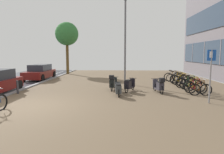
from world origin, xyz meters
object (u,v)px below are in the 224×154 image
Objects in this scene: scooter_extra at (159,86)px; bollard_far at (18,87)px; bicycle_rack_01 at (196,88)px; scooter_far at (113,83)px; parked_car_far at (40,72)px; parking_sign at (211,70)px; bicycle_rack_02 at (194,86)px; bicycle_rack_10 at (172,77)px; bicycle_rack_07 at (179,79)px; scooter_near at (129,85)px; bicycle_rack_08 at (178,79)px; bicycle_rack_09 at (174,78)px; bicycle_rack_05 at (186,82)px; bicycle_rack_00 at (200,89)px; bicycle_rack_04 at (186,83)px; scooter_mid at (118,89)px; street_tree at (67,34)px; lamp_post at (125,37)px; bicycle_rack_06 at (182,81)px; bicycle_rack_03 at (190,84)px.

scooter_extra is 2.14× the size of bollard_far.
scooter_far is (-4.91, 0.88, 0.12)m from bicycle_rack_01.
parked_car_far is 14.42m from parking_sign.
bicycle_rack_10 reaches higher than bicycle_rack_02.
scooter_far is (-5.01, -2.77, 0.11)m from bicycle_rack_07.
bicycle_rack_02 reaches higher than scooter_near.
bicycle_rack_08 reaches higher than bicycle_rack_09.
bicycle_rack_05 is 0.81× the size of scooter_near.
scooter_far is (-4.94, 1.49, 0.13)m from bicycle_rack_00.
bicycle_rack_04 is at bearing 95.13° from bicycle_rack_02.
street_tree reaches higher than scooter_mid.
parking_sign is (-0.28, -4.27, 1.20)m from bicycle_rack_04.
bicycle_rack_10 is 0.35× the size of parked_car_far.
lamp_post reaches higher than bicycle_rack_07.
bicycle_rack_10 reaches higher than bicycle_rack_08.
bicycle_rack_05 is 1.22m from bicycle_rack_07.
bollard_far is at bearing -146.30° from lamp_post.
bicycle_rack_01 reaches higher than scooter_near.
scooter_near is at bearing -131.37° from bicycle_rack_09.
bicycle_rack_05 is 0.61m from bicycle_rack_06.
bollard_far is at bearing -155.73° from bicycle_rack_08.
bicycle_rack_09 is at bearing 65.79° from scooter_extra.
bicycle_rack_04 is 0.93× the size of bicycle_rack_10.
parking_sign reaches higher than scooter_mid.
lamp_post reaches higher than bicycle_rack_08.
bicycle_rack_03 is at bearing 9.41° from bollard_far.
bicycle_rack_07 is (-0.12, 1.22, 0.02)m from bicycle_rack_05.
parking_sign is 0.42× the size of street_tree.
bicycle_rack_02 is at bearing -91.51° from bicycle_rack_08.
bicycle_rack_04 is 1.22m from bicycle_rack_06.
scooter_far is (-5.03, 0.27, 0.12)m from bicycle_rack_02.
bicycle_rack_01 is at bearing -28.01° from parked_car_far.
bicycle_rack_06 is at bearing -93.69° from bicycle_rack_08.
bicycle_rack_00 is at bearing -89.57° from bicycle_rack_04.
bicycle_rack_08 is 0.53× the size of parking_sign.
bicycle_rack_09 reaches higher than bicycle_rack_00.
scooter_far is 12.60m from street_tree.
scooter_extra is 11.46m from parked_car_far.
lamp_post reaches higher than bicycle_rack_09.
scooter_mid is (-4.77, -3.36, 0.03)m from bicycle_rack_05.
bicycle_rack_06 is at bearing -87.34° from bicycle_rack_09.
scooter_mid is 2.07× the size of bollard_far.
bicycle_rack_09 is at bearing 87.48° from parking_sign.
bicycle_rack_05 is 3.37m from scooter_extra.
bicycle_rack_07 reaches higher than bicycle_rack_06.
scooter_extra is at bearing -62.39° from lamp_post.
bicycle_rack_02 reaches higher than bollard_far.
parking_sign is (4.64, -3.32, 1.08)m from scooter_far.
lamp_post reaches higher than bicycle_rack_10.
bicycle_rack_00 is at bearing 3.99° from scooter_mid.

